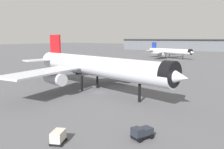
# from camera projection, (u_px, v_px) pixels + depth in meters

# --- Properties ---
(ground) EXTENTS (900.00, 900.00, 0.00)m
(ground) POSITION_uv_depth(u_px,v_px,m) (99.00, 92.00, 61.74)
(ground) COLOR #56565B
(airliner_near_gate) EXTENTS (54.80, 49.31, 15.57)m
(airliner_near_gate) POSITION_uv_depth(u_px,v_px,m) (94.00, 66.00, 62.45)
(airliner_near_gate) COLOR silver
(airliner_near_gate) RESTS_ON ground
(airliner_far_taxiway) EXTENTS (37.74, 33.72, 11.27)m
(airliner_far_taxiway) POSITION_uv_depth(u_px,v_px,m) (169.00, 51.00, 162.04)
(airliner_far_taxiway) COLOR silver
(airliner_far_taxiway) RESTS_ON ground
(terminal_building) EXTENTS (197.19, 49.14, 25.97)m
(terminal_building) POSITION_uv_depth(u_px,v_px,m) (210.00, 45.00, 253.53)
(terminal_building) COLOR slate
(terminal_building) RESTS_ON ground
(service_truck_front) EXTENTS (5.91, 4.75, 3.00)m
(service_truck_front) POSITION_uv_depth(u_px,v_px,m) (77.00, 69.00, 94.69)
(service_truck_front) COLOR black
(service_truck_front) RESTS_ON ground
(baggage_tug_wing) EXTENTS (2.85, 3.57, 1.85)m
(baggage_tug_wing) POSITION_uv_depth(u_px,v_px,m) (142.00, 133.00, 33.13)
(baggage_tug_wing) COLOR black
(baggage_tug_wing) RESTS_ON ground
(baggage_cart_trailing) EXTENTS (2.60, 2.81, 1.82)m
(baggage_cart_trailing) POSITION_uv_depth(u_px,v_px,m) (58.00, 137.00, 31.74)
(baggage_cart_trailing) COLOR black
(baggage_cart_trailing) RESTS_ON ground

